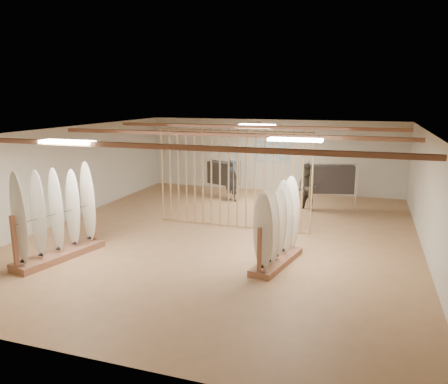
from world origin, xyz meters
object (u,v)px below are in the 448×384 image
(rack_right, at_px, (277,238))
(shopper_b, at_px, (308,184))
(clothing_rack_a, at_px, (223,173))
(clothing_rack_b, at_px, (332,179))
(rack_left, at_px, (58,228))
(shopper_a, at_px, (232,177))

(rack_right, xyz_separation_m, shopper_b, (-0.01, 4.91, 0.27))
(clothing_rack_a, bearing_deg, clothing_rack_b, 15.29)
(clothing_rack_b, bearing_deg, rack_left, -144.36)
(clothing_rack_b, distance_m, shopper_b, 0.83)
(rack_left, relative_size, clothing_rack_b, 1.46)
(clothing_rack_a, xyz_separation_m, shopper_b, (3.18, -0.82, -0.04))
(clothing_rack_a, xyz_separation_m, clothing_rack_b, (3.93, -0.49, 0.10))
(rack_right, distance_m, shopper_b, 4.91)
(rack_right, bearing_deg, clothing_rack_a, 131.22)
(rack_right, height_order, clothing_rack_b, rack_right)
(rack_right, bearing_deg, rack_left, -153.88)
(rack_left, xyz_separation_m, shopper_a, (2.10, 6.67, 0.16))
(rack_left, height_order, shopper_a, rack_left)
(rack_left, relative_size, shopper_b, 1.31)
(clothing_rack_a, height_order, clothing_rack_b, clothing_rack_b)
(rack_left, distance_m, shopper_b, 7.82)
(clothing_rack_a, bearing_deg, shopper_a, -9.68)
(shopper_b, bearing_deg, clothing_rack_b, 54.31)
(rack_left, xyz_separation_m, shopper_b, (4.86, 6.12, 0.16))
(clothing_rack_a, bearing_deg, shopper_b, 7.88)
(rack_left, distance_m, clothing_rack_a, 7.14)
(rack_right, relative_size, shopper_a, 1.12)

